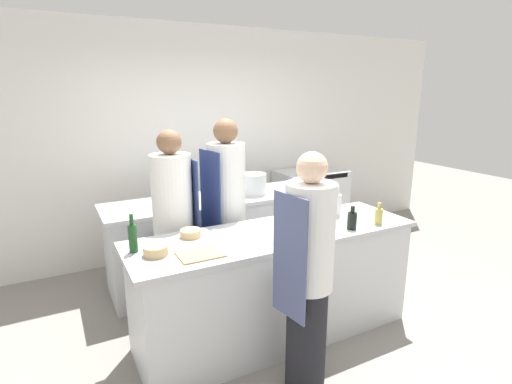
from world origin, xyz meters
TOP-DOWN VIEW (x-y plane):
  - ground_plane at (0.00, 0.00)m, footprint 16.00×16.00m
  - wall_back at (0.00, 2.13)m, footprint 8.00×0.06m
  - prep_counter at (0.00, 0.00)m, footprint 2.40×0.73m
  - pass_counter at (-0.06, 1.20)m, footprint 2.29×0.70m
  - oven_range at (1.61, 1.78)m, footprint 0.92×0.60m
  - chef_at_prep_near at (-0.14, -0.64)m, footprint 0.36×0.34m
  - chef_at_stove at (-0.66, 0.63)m, footprint 0.36×0.34m
  - chef_at_pass_far at (-0.16, 0.63)m, footprint 0.38×0.36m
  - bottle_olive_oil at (0.03, -0.16)m, footprint 0.06×0.06m
  - bottle_vinegar at (0.86, -0.25)m, footprint 0.07×0.07m
  - bottle_wine at (0.58, -0.24)m, footprint 0.08×0.08m
  - bottle_cooking_oil at (0.14, -0.21)m, footprint 0.09×0.09m
  - bottle_sauce at (0.69, 0.10)m, footprint 0.09×0.09m
  - bottle_water at (-1.10, 0.11)m, footprint 0.06×0.06m
  - bowl_mixing_large at (-0.65, 0.21)m, footprint 0.16×0.16m
  - bowl_prep_small at (-0.98, -0.02)m, footprint 0.17×0.17m
  - cutting_board at (-0.71, -0.16)m, footprint 0.31×0.24m
  - stockpot at (0.39, 1.14)m, footprint 0.27×0.27m

SIDE VIEW (x-z plane):
  - ground_plane at x=0.00m, z-range 0.00..0.00m
  - prep_counter at x=0.00m, z-range 0.00..0.94m
  - pass_counter at x=-0.06m, z-range 0.00..0.94m
  - oven_range at x=1.61m, z-range 0.00..0.97m
  - chef_at_prep_near at x=-0.14m, z-range 0.01..1.69m
  - chef_at_stove at x=-0.66m, z-range 0.01..1.74m
  - chef_at_pass_far at x=-0.16m, z-range 0.01..1.82m
  - cutting_board at x=-0.71m, z-range 0.94..0.95m
  - bowl_mixing_large at x=-0.65m, z-range 0.94..0.99m
  - bowl_prep_small at x=-0.98m, z-range 0.94..1.00m
  - bottle_vinegar at x=0.86m, z-range 0.92..1.10m
  - bottle_wine at x=0.58m, z-range 0.91..1.11m
  - bottle_olive_oil at x=0.03m, z-range 0.91..1.18m
  - bottle_sauce at x=0.69m, z-range 0.91..1.18m
  - bottle_water at x=-1.10m, z-range 0.91..1.19m
  - stockpot at x=0.39m, z-range 0.94..1.16m
  - bottle_cooking_oil at x=0.14m, z-range 0.90..1.22m
  - wall_back at x=0.00m, z-range 0.00..2.80m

